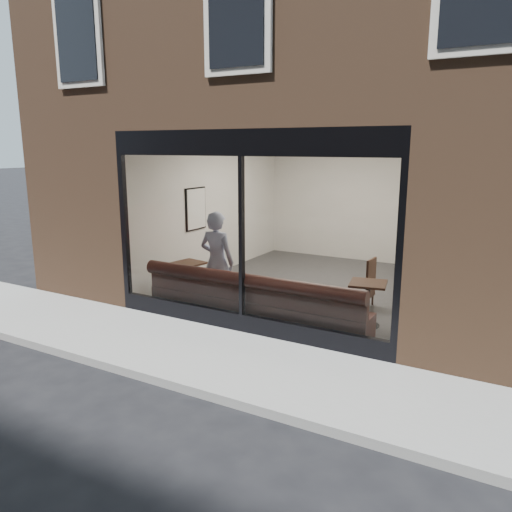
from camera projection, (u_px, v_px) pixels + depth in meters
The scene contains 20 objects.
ground at pixel (160, 382), 6.37m from camera, with size 120.00×120.00×0.00m, color black.
sidewalk_near at pixel (205, 354), 7.22m from camera, with size 40.00×2.00×0.01m, color gray.
kerb_near at pixel (157, 379), 6.31m from camera, with size 40.00×0.10×0.12m, color gray.
host_building_pier_left at pixel (236, 193), 14.63m from camera, with size 2.50×12.00×3.20m, color brown.
host_building_backfill at pixel (391, 191), 15.39m from camera, with size 5.00×6.00×3.20m, color brown.
cafe_floor at pixel (313, 287), 10.62m from camera, with size 6.00×6.00×0.00m, color #2D2D30.
cafe_ceiling at pixel (317, 134), 9.94m from camera, with size 6.00×6.00×0.00m, color white.
cafe_wall_back at pixel (360, 200), 12.82m from camera, with size 5.00×5.00×0.00m, color silver.
cafe_wall_left at pixel (215, 206), 11.47m from camera, with size 6.00×6.00×0.00m, color silver.
cafe_wall_right at pixel (442, 222), 9.09m from camera, with size 6.00×6.00×0.00m, color silver.
storefront_kick at pixel (242, 323), 8.08m from camera, with size 5.00×0.10×0.30m, color black.
storefront_header at pixel (241, 142), 7.46m from camera, with size 5.00×0.10×0.40m, color black.
storefront_mullion at pixel (242, 238), 7.78m from camera, with size 0.06×0.10×2.50m, color black.
storefront_glass at pixel (241, 238), 7.75m from camera, with size 4.80×4.80×0.00m, color white.
banquette at pixel (254, 311), 8.40m from camera, with size 4.00×0.55×0.45m, color #391814.
person at pixel (217, 262), 8.98m from camera, with size 0.67×0.44×1.83m, color #A9B9DE.
cafe_table_left at pixel (188, 263), 9.61m from camera, with size 0.55×0.55×0.04m, color #322013.
cafe_table_right at pixel (368, 284), 8.19m from camera, with size 0.58×0.58×0.04m, color #322013.
cafe_chair_right at pixel (360, 295), 9.29m from camera, with size 0.43×0.43×0.04m, color #322013.
wall_poster at pixel (196, 209), 10.79m from camera, with size 0.02×0.64×0.86m, color white.
Camera 1 is at (3.94, -4.52, 2.95)m, focal length 35.00 mm.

